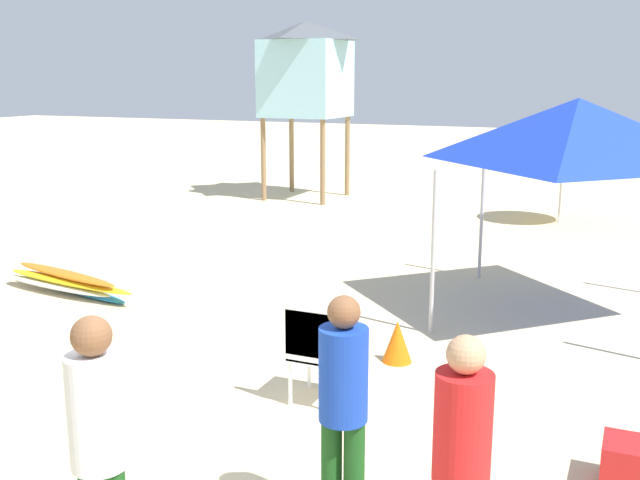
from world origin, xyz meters
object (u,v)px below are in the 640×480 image
(lifeguard_near_left, at_px, (343,399))
(stacked_plastic_chairs, at_px, (316,342))
(cooler_box, at_px, (639,466))
(traffic_cone_near, at_px, (397,341))
(surfboard_pile, at_px, (67,283))
(lifeguard_near_right, at_px, (99,440))
(popup_canopy, at_px, (577,131))
(lifeguard_near_center, at_px, (461,456))
(lifeguard_tower, at_px, (306,69))
(beach_umbrella_mid, at_px, (564,141))

(lifeguard_near_left, bearing_deg, stacked_plastic_chairs, 119.14)
(lifeguard_near_left, relative_size, cooler_box, 3.15)
(traffic_cone_near, bearing_deg, surfboard_pile, 173.48)
(lifeguard_near_left, xyz_separation_m, traffic_cone_near, (-0.58, 3.00, -0.70))
(lifeguard_near_right, distance_m, traffic_cone_near, 4.24)
(stacked_plastic_chairs, height_order, cooler_box, stacked_plastic_chairs)
(popup_canopy, bearing_deg, lifeguard_near_left, -99.15)
(stacked_plastic_chairs, height_order, lifeguard_near_center, lifeguard_near_center)
(surfboard_pile, bearing_deg, cooler_box, -16.90)
(stacked_plastic_chairs, distance_m, lifeguard_near_left, 1.96)
(lifeguard_near_center, relative_size, lifeguard_tower, 0.38)
(surfboard_pile, xyz_separation_m, beach_umbrella_mid, (5.69, 8.10, 1.53))
(popup_canopy, xyz_separation_m, beach_umbrella_mid, (-0.75, 6.29, -0.63))
(popup_canopy, relative_size, cooler_box, 5.39)
(stacked_plastic_chairs, relative_size, beach_umbrella_mid, 0.51)
(lifeguard_near_left, relative_size, popup_canopy, 0.59)
(lifeguard_near_center, bearing_deg, cooler_box, 61.96)
(stacked_plastic_chairs, xyz_separation_m, lifeguard_tower, (-5.07, 10.82, 2.52))
(lifeguard_near_left, distance_m, traffic_cone_near, 3.13)
(surfboard_pile, relative_size, lifeguard_tower, 0.58)
(lifeguard_near_right, bearing_deg, cooler_box, 41.51)
(surfboard_pile, height_order, traffic_cone_near, traffic_cone_near)
(beach_umbrella_mid, bearing_deg, popup_canopy, -83.20)
(surfboard_pile, distance_m, lifeguard_near_left, 6.67)
(popup_canopy, bearing_deg, beach_umbrella_mid, 96.80)
(surfboard_pile, relative_size, beach_umbrella_mid, 1.24)
(cooler_box, bearing_deg, surfboard_pile, 163.10)
(surfboard_pile, height_order, lifeguard_near_left, lifeguard_near_left)
(surfboard_pile, relative_size, cooler_box, 4.75)
(stacked_plastic_chairs, distance_m, beach_umbrella_mid, 10.09)
(lifeguard_near_right, bearing_deg, popup_canopy, 74.03)
(stacked_plastic_chairs, bearing_deg, lifeguard_tower, 115.11)
(stacked_plastic_chairs, height_order, traffic_cone_near, stacked_plastic_chairs)
(lifeguard_near_left, distance_m, cooler_box, 2.36)
(lifeguard_near_center, xyz_separation_m, beach_umbrella_mid, (-0.75, 12.09, 0.76))
(lifeguard_tower, xyz_separation_m, beach_umbrella_mid, (6.13, -0.85, -1.44))
(traffic_cone_near, bearing_deg, lifeguard_near_center, -66.98)
(stacked_plastic_chairs, height_order, popup_canopy, popup_canopy)
(lifeguard_tower, xyz_separation_m, traffic_cone_near, (5.43, -9.52, -2.90))
(beach_umbrella_mid, relative_size, traffic_cone_near, 4.38)
(popup_canopy, bearing_deg, surfboard_pile, -164.31)
(surfboard_pile, xyz_separation_m, traffic_cone_near, (4.99, -0.57, 0.07))
(lifeguard_near_left, bearing_deg, cooler_box, 36.35)
(lifeguard_near_center, distance_m, beach_umbrella_mid, 12.14)
(lifeguard_near_left, bearing_deg, lifeguard_near_right, -130.95)
(lifeguard_near_center, bearing_deg, lifeguard_near_right, -158.65)
(surfboard_pile, xyz_separation_m, lifeguard_near_center, (6.45, -3.99, 0.77))
(stacked_plastic_chairs, height_order, lifeguard_tower, lifeguard_tower)
(lifeguard_tower, relative_size, beach_umbrella_mid, 2.14)
(lifeguard_tower, height_order, traffic_cone_near, lifeguard_tower)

